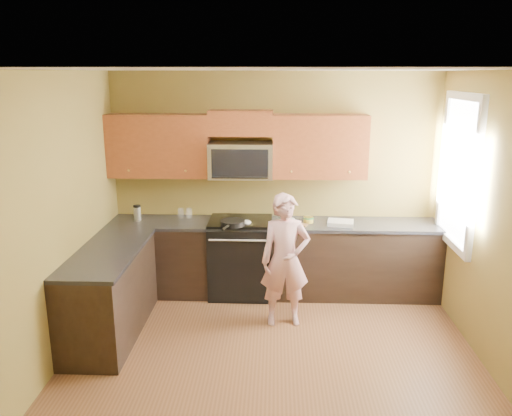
{
  "coord_description": "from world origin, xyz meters",
  "views": [
    {
      "loc": [
        0.01,
        -4.31,
        2.68
      ],
      "look_at": [
        -0.2,
        1.3,
        1.2
      ],
      "focal_mm": 36.21,
      "sensor_mm": 36.0,
      "label": 1
    }
  ],
  "objects_px": {
    "frying_pan": "(233,225)",
    "stove": "(241,257)",
    "microwave": "(241,177)",
    "woman": "(285,260)",
    "travel_mug": "(138,220)",
    "butter_tub": "(308,223)"
  },
  "relations": [
    {
      "from": "microwave",
      "to": "frying_pan",
      "type": "relative_size",
      "value": 1.53
    },
    {
      "from": "stove",
      "to": "woman",
      "type": "relative_size",
      "value": 0.65
    },
    {
      "from": "woman",
      "to": "travel_mug",
      "type": "xyz_separation_m",
      "value": [
        -1.8,
        0.8,
        0.19
      ]
    },
    {
      "from": "microwave",
      "to": "stove",
      "type": "bearing_deg",
      "value": -90.0
    },
    {
      "from": "woman",
      "to": "travel_mug",
      "type": "bearing_deg",
      "value": 150.52
    },
    {
      "from": "stove",
      "to": "frying_pan",
      "type": "xyz_separation_m",
      "value": [
        -0.08,
        -0.23,
        0.47
      ]
    },
    {
      "from": "frying_pan",
      "to": "stove",
      "type": "bearing_deg",
      "value": 88.16
    },
    {
      "from": "frying_pan",
      "to": "microwave",
      "type": "bearing_deg",
      "value": 94.28
    },
    {
      "from": "stove",
      "to": "frying_pan",
      "type": "relative_size",
      "value": 1.91
    },
    {
      "from": "frying_pan",
      "to": "woman",
      "type": "bearing_deg",
      "value": -24.93
    },
    {
      "from": "microwave",
      "to": "frying_pan",
      "type": "bearing_deg",
      "value": -102.14
    },
    {
      "from": "butter_tub",
      "to": "travel_mug",
      "type": "height_order",
      "value": "travel_mug"
    },
    {
      "from": "travel_mug",
      "to": "stove",
      "type": "bearing_deg",
      "value": -1.53
    },
    {
      "from": "frying_pan",
      "to": "travel_mug",
      "type": "relative_size",
      "value": 2.59
    },
    {
      "from": "woman",
      "to": "travel_mug",
      "type": "relative_size",
      "value": 7.57
    },
    {
      "from": "stove",
      "to": "microwave",
      "type": "relative_size",
      "value": 1.25
    },
    {
      "from": "travel_mug",
      "to": "woman",
      "type": "bearing_deg",
      "value": -24.03
    },
    {
      "from": "microwave",
      "to": "butter_tub",
      "type": "distance_m",
      "value": 0.98
    },
    {
      "from": "stove",
      "to": "travel_mug",
      "type": "distance_m",
      "value": 1.34
    },
    {
      "from": "stove",
      "to": "butter_tub",
      "type": "relative_size",
      "value": 7.67
    },
    {
      "from": "microwave",
      "to": "travel_mug",
      "type": "xyz_separation_m",
      "value": [
        -1.27,
        -0.09,
        -0.53
      ]
    },
    {
      "from": "woman",
      "to": "travel_mug",
      "type": "height_order",
      "value": "woman"
    }
  ]
}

